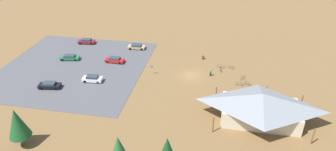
{
  "coord_description": "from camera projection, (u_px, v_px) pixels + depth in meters",
  "views": [
    {
      "loc": [
        -5.9,
        59.38,
        33.88
      ],
      "look_at": [
        4.63,
        3.06,
        1.2
      ],
      "focal_mm": 32.7,
      "sensor_mm": 36.0,
      "label": 1
    }
  ],
  "objects": [
    {
      "name": "car_maroon_far_end",
      "position": [
        87.0,
        41.0,
        83.28
      ],
      "size": [
        4.63,
        2.25,
        1.38
      ],
      "color": "maroon",
      "rests_on": "parking_lot_asphalt"
    },
    {
      "name": "bicycle_orange_yard_center",
      "position": [
        242.0,
        91.0,
        62.16
      ],
      "size": [
        0.5,
        1.73,
        0.83
      ],
      "color": "black",
      "rests_on": "ground"
    },
    {
      "name": "visitor_near_lot",
      "position": [
        211.0,
        72.0,
        67.75
      ],
      "size": [
        0.4,
        0.38,
        1.81
      ],
      "color": "#2D3347",
      "rests_on": "ground"
    },
    {
      "name": "bicycle_blue_yard_right",
      "position": [
        231.0,
        67.0,
        70.97
      ],
      "size": [
        1.57,
        0.75,
        0.85
      ],
      "color": "black",
      "rests_on": "ground"
    },
    {
      "name": "ground",
      "position": [
        191.0,
        75.0,
        68.43
      ],
      "size": [
        160.0,
        160.0,
        0.0
      ],
      "primitive_type": "plane",
      "color": "brown",
      "rests_on": "ground"
    },
    {
      "name": "car_tan_second_row",
      "position": [
        137.0,
        47.0,
        80.34
      ],
      "size": [
        4.58,
        2.16,
        1.27
      ],
      "color": "tan",
      "rests_on": "parking_lot_asphalt"
    },
    {
      "name": "pine_far_west",
      "position": [
        119.0,
        150.0,
        41.52
      ],
      "size": [
        2.98,
        2.98,
        6.8
      ],
      "color": "brown",
      "rests_on": "ground"
    },
    {
      "name": "bicycle_black_mid_cluster",
      "position": [
        268.0,
        94.0,
        61.16
      ],
      "size": [
        0.77,
        1.49,
        0.79
      ],
      "color": "black",
      "rests_on": "ground"
    },
    {
      "name": "car_green_back_corner",
      "position": [
        70.0,
        57.0,
        74.77
      ],
      "size": [
        4.85,
        2.5,
        1.27
      ],
      "color": "#1E6B3D",
      "rests_on": "parking_lot_asphalt"
    },
    {
      "name": "bicycle_silver_by_bin",
      "position": [
        221.0,
        66.0,
        71.41
      ],
      "size": [
        1.74,
        0.48,
        0.9
      ],
      "color": "black",
      "rests_on": "ground"
    },
    {
      "name": "bicycle_green_near_porch",
      "position": [
        240.0,
        84.0,
        64.45
      ],
      "size": [
        1.76,
        0.48,
        0.85
      ],
      "color": "black",
      "rests_on": "ground"
    },
    {
      "name": "bike_pavilion",
      "position": [
        261.0,
        105.0,
        52.92
      ],
      "size": [
        16.17,
        10.04,
        5.54
      ],
      "color": "beige",
      "rests_on": "ground"
    },
    {
      "name": "bicycle_yellow_yard_front",
      "position": [
        243.0,
        78.0,
        66.7
      ],
      "size": [
        1.13,
        1.33,
        0.82
      ],
      "color": "black",
      "rests_on": "ground"
    },
    {
      "name": "bicycle_white_edge_north",
      "position": [
        253.0,
        89.0,
        62.69
      ],
      "size": [
        0.98,
        1.46,
        0.9
      ],
      "color": "black",
      "rests_on": "ground"
    },
    {
      "name": "car_white_aisle_side",
      "position": [
        92.0,
        79.0,
        65.68
      ],
      "size": [
        4.32,
        2.04,
        1.42
      ],
      "color": "white",
      "rests_on": "parking_lot_asphalt"
    },
    {
      "name": "parking_lot_asphalt",
      "position": [
        74.0,
        67.0,
        71.79
      ],
      "size": [
        32.71,
        33.66,
        0.05
      ],
      "primitive_type": "cube",
      "color": "#4C4C51",
      "rests_on": "ground"
    },
    {
      "name": "bicycle_purple_lone_east",
      "position": [
        221.0,
        70.0,
        69.93
      ],
      "size": [
        0.48,
        1.78,
        0.88
      ],
      "color": "black",
      "rests_on": "ground"
    },
    {
      "name": "bicycle_red_near_sign",
      "position": [
        248.0,
        84.0,
        64.47
      ],
      "size": [
        1.45,
        0.98,
        0.78
      ],
      "color": "black",
      "rests_on": "ground"
    },
    {
      "name": "pine_mideast",
      "position": [
        17.0,
        123.0,
        46.74
      ],
      "size": [
        3.38,
        3.38,
        6.89
      ],
      "color": "brown",
      "rests_on": "ground"
    },
    {
      "name": "car_black_inner_stall",
      "position": [
        50.0,
        85.0,
        63.4
      ],
      "size": [
        4.68,
        2.41,
        1.34
      ],
      "color": "black",
      "rests_on": "parking_lot_asphalt"
    },
    {
      "name": "trash_bin",
      "position": [
        203.0,
        58.0,
        75.23
      ],
      "size": [
        0.6,
        0.6,
        0.9
      ],
      "primitive_type": "cylinder",
      "color": "brown",
      "rests_on": "ground"
    },
    {
      "name": "bicycle_teal_edge_south",
      "position": [
        265.0,
        89.0,
        62.81
      ],
      "size": [
        1.09,
        1.29,
        0.81
      ],
      "color": "black",
      "rests_on": "ground"
    },
    {
      "name": "car_red_front_row",
      "position": [
        115.0,
        60.0,
        73.54
      ],
      "size": [
        4.57,
        1.82,
        1.34
      ],
      "color": "red",
      "rests_on": "parking_lot_asphalt"
    },
    {
      "name": "lot_sign",
      "position": [
        152.0,
        69.0,
        68.23
      ],
      "size": [
        0.56,
        0.08,
        2.2
      ],
      "color": "#99999E",
      "rests_on": "ground"
    }
  ]
}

